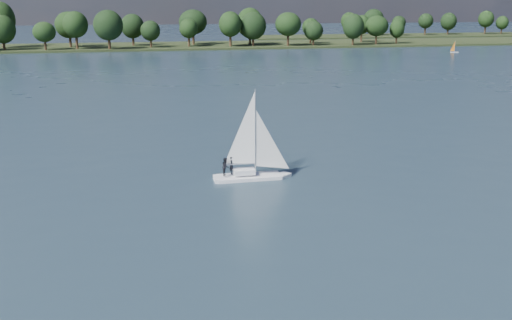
{
  "coord_description": "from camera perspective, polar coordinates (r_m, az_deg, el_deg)",
  "views": [
    {
      "loc": [
        -6.48,
        -19.24,
        17.02
      ],
      "look_at": [
        4.35,
        32.0,
        2.5
      ],
      "focal_mm": 40.0,
      "sensor_mm": 36.0,
      "label": 1
    }
  ],
  "objects": [
    {
      "name": "dinghy_orange",
      "position": [
        215.72,
        19.24,
        10.39
      ],
      "size": [
        2.83,
        1.7,
        4.24
      ],
      "rotation": [
        0.0,
        0.0,
        -0.27
      ],
      "color": "silver",
      "rests_on": "ground"
    },
    {
      "name": "sailboat",
      "position": [
        56.13,
        -0.8,
        0.64
      ],
      "size": [
        7.18,
        2.06,
        9.43
      ],
      "rotation": [
        0.0,
        0.0,
        0.01
      ],
      "color": "white",
      "rests_on": "ground"
    },
    {
      "name": "far_shore_back",
      "position": [
        325.55,
        19.25,
        11.66
      ],
      "size": [
        220.0,
        30.0,
        1.4
      ],
      "primitive_type": "cube",
      "color": "black",
      "rests_on": "ground"
    },
    {
      "name": "treeline",
      "position": [
        227.96,
        -13.77,
        12.84
      ],
      "size": [
        562.82,
        74.1,
        18.82
      ],
      "color": "black",
      "rests_on": "ground"
    },
    {
      "name": "ground",
      "position": [
        120.63,
        -8.81,
        7.2
      ],
      "size": [
        700.0,
        700.0,
        0.0
      ],
      "primitive_type": "plane",
      "color": "#233342",
      "rests_on": "ground"
    },
    {
      "name": "far_shore",
      "position": [
        231.96,
        -10.5,
        11.04
      ],
      "size": [
        660.0,
        40.0,
        1.5
      ],
      "primitive_type": "cube",
      "color": "black",
      "rests_on": "ground"
    }
  ]
}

